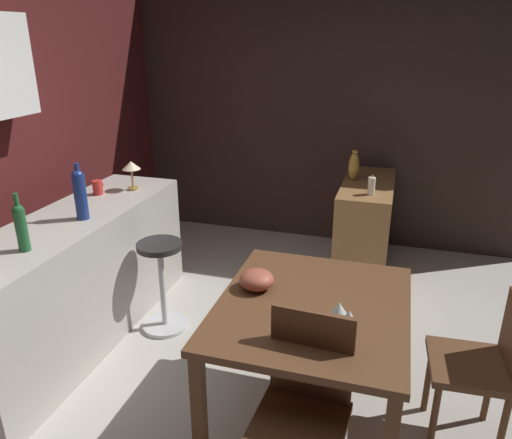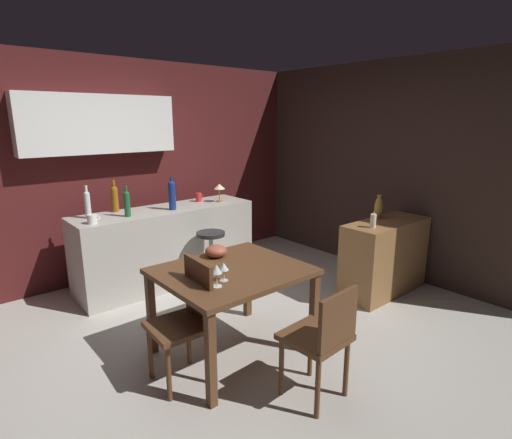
# 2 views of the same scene
# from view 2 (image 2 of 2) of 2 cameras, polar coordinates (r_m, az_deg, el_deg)

# --- Properties ---
(ground_plane) EXTENTS (9.00, 9.00, 0.00)m
(ground_plane) POSITION_cam_2_polar(r_m,az_deg,el_deg) (3.82, -4.04, -15.90)
(ground_plane) COLOR #B7B2A8
(wall_kitchen_back) EXTENTS (5.20, 0.33, 2.60)m
(wall_kitchen_back) POSITION_cam_2_polar(r_m,az_deg,el_deg) (5.14, -18.88, 7.79)
(wall_kitchen_back) COLOR #4C1919
(wall_kitchen_back) RESTS_ON ground_plane
(wall_side_right) EXTENTS (0.10, 4.40, 2.60)m
(wall_side_right) POSITION_cam_2_polar(r_m,az_deg,el_deg) (5.43, 16.08, 7.09)
(wall_side_right) COLOR #33231E
(wall_side_right) RESTS_ON ground_plane
(dining_table) EXTENTS (1.12, 0.97, 0.74)m
(dining_table) POSITION_cam_2_polar(r_m,az_deg,el_deg) (3.28, -3.41, -8.47)
(dining_table) COLOR #56351E
(dining_table) RESTS_ON ground_plane
(kitchen_counter) EXTENTS (2.10, 0.60, 0.90)m
(kitchen_counter) POSITION_cam_2_polar(r_m,az_deg,el_deg) (4.88, -12.44, -3.64)
(kitchen_counter) COLOR #B2ADA3
(kitchen_counter) RESTS_ON ground_plane
(sideboard_cabinet) EXTENTS (1.10, 0.44, 0.82)m
(sideboard_cabinet) POSITION_cam_2_polar(r_m,az_deg,el_deg) (4.73, 17.71, -5.09)
(sideboard_cabinet) COLOR olive
(sideboard_cabinet) RESTS_ON ground_plane
(chair_near_window) EXTENTS (0.42, 0.42, 0.91)m
(chair_near_window) POSITION_cam_2_polar(r_m,az_deg,el_deg) (3.07, -9.85, -13.44)
(chair_near_window) COLOR #56351E
(chair_near_window) RESTS_ON ground_plane
(chair_by_doorway) EXTENTS (0.42, 0.42, 0.84)m
(chair_by_doorway) POSITION_cam_2_polar(r_m,az_deg,el_deg) (2.86, 9.34, -16.12)
(chair_by_doorway) COLOR #56351E
(chair_by_doorway) RESTS_ON ground_plane
(bar_stool) EXTENTS (0.34, 0.34, 0.68)m
(bar_stool) POSITION_cam_2_polar(r_m,az_deg,el_deg) (4.61, -6.34, -5.59)
(bar_stool) COLOR #262323
(bar_stool) RESTS_ON ground_plane
(wine_glass_left) EXTENTS (0.08, 0.08, 0.17)m
(wine_glass_left) POSITION_cam_2_polar(r_m,az_deg,el_deg) (2.89, -5.62, -7.10)
(wine_glass_left) COLOR silver
(wine_glass_left) RESTS_ON dining_table
(wine_glass_right) EXTENTS (0.07, 0.07, 0.14)m
(wine_glass_right) POSITION_cam_2_polar(r_m,az_deg,el_deg) (2.99, -4.60, -6.74)
(wine_glass_right) COLOR silver
(wine_glass_right) RESTS_ON dining_table
(fruit_bowl) EXTENTS (0.19, 0.19, 0.11)m
(fruit_bowl) POSITION_cam_2_polar(r_m,az_deg,el_deg) (3.52, -5.69, -4.46)
(fruit_bowl) COLOR #9E4C38
(fruit_bowl) RESTS_ON dining_table
(wine_bottle_clear) EXTENTS (0.06, 0.06, 0.34)m
(wine_bottle_clear) POSITION_cam_2_polar(r_m,az_deg,el_deg) (4.52, -22.75, 2.15)
(wine_bottle_clear) COLOR silver
(wine_bottle_clear) RESTS_ON kitchen_counter
(wine_bottle_amber) EXTENTS (0.08, 0.08, 0.35)m
(wine_bottle_amber) POSITION_cam_2_polar(r_m,az_deg,el_deg) (4.73, -19.39, 2.98)
(wine_bottle_amber) COLOR #8C5114
(wine_bottle_amber) RESTS_ON kitchen_counter
(wine_bottle_green) EXTENTS (0.06, 0.06, 0.34)m
(wine_bottle_green) POSITION_cam_2_polar(r_m,az_deg,el_deg) (4.45, -17.80, 2.31)
(wine_bottle_green) COLOR #1E592D
(wine_bottle_green) RESTS_ON kitchen_counter
(wine_bottle_cobalt) EXTENTS (0.08, 0.08, 0.38)m
(wine_bottle_cobalt) POSITION_cam_2_polar(r_m,az_deg,el_deg) (4.66, -11.81, 3.55)
(wine_bottle_cobalt) COLOR navy
(wine_bottle_cobalt) RESTS_ON kitchen_counter
(cup_white) EXTENTS (0.13, 0.09, 0.09)m
(cup_white) POSITION_cam_2_polar(r_m,az_deg,el_deg) (4.28, -22.18, 0.05)
(cup_white) COLOR white
(cup_white) RESTS_ON kitchen_counter
(cup_red) EXTENTS (0.11, 0.07, 0.11)m
(cup_red) POSITION_cam_2_polar(r_m,az_deg,el_deg) (5.10, -8.11, 3.14)
(cup_red) COLOR red
(cup_red) RESTS_ON kitchen_counter
(counter_lamp) EXTENTS (0.14, 0.14, 0.23)m
(counter_lamp) POSITION_cam_2_polar(r_m,az_deg,el_deg) (5.02, -5.20, 4.47)
(counter_lamp) COLOR #A58447
(counter_lamp) RESTS_ON kitchen_counter
(pillar_candle_tall) EXTENTS (0.06, 0.06, 0.17)m
(pillar_candle_tall) POSITION_cam_2_polar(r_m,az_deg,el_deg) (4.30, 16.25, -0.17)
(pillar_candle_tall) COLOR white
(pillar_candle_tall) RESTS_ON sideboard_cabinet
(vase_brass) EXTENTS (0.09, 0.09, 0.27)m
(vase_brass) POSITION_cam_2_polar(r_m,az_deg,el_deg) (4.69, 16.96, 1.63)
(vase_brass) COLOR #B78C38
(vase_brass) RESTS_ON sideboard_cabinet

